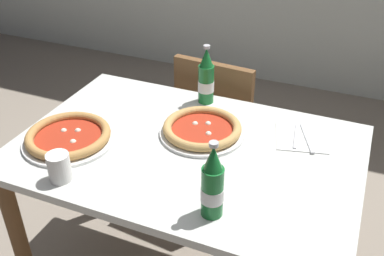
# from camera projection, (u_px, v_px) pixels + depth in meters

# --- Properties ---
(dining_table_main) EXTENTS (1.20, 0.80, 0.75)m
(dining_table_main) POSITION_uv_depth(u_px,v_px,m) (187.00, 173.00, 1.63)
(dining_table_main) COLOR silver
(dining_table_main) RESTS_ON ground_plane
(chair_behind_table) EXTENTS (0.43, 0.43, 0.85)m
(chair_behind_table) POSITION_uv_depth(u_px,v_px,m) (221.00, 123.00, 2.21)
(chair_behind_table) COLOR brown
(chair_behind_table) RESTS_ON ground_plane
(pizza_margherita_near) EXTENTS (0.31, 0.31, 0.04)m
(pizza_margherita_near) POSITION_uv_depth(u_px,v_px,m) (202.00, 129.00, 1.62)
(pizza_margherita_near) COLOR white
(pizza_margherita_near) RESTS_ON dining_table_main
(pizza_marinara_far) EXTENTS (0.33, 0.33, 0.04)m
(pizza_marinara_far) POSITION_uv_depth(u_px,v_px,m) (69.00, 137.00, 1.58)
(pizza_marinara_far) COLOR white
(pizza_marinara_far) RESTS_ON dining_table_main
(beer_bottle_left) EXTENTS (0.07, 0.07, 0.25)m
(beer_bottle_left) POSITION_uv_depth(u_px,v_px,m) (212.00, 185.00, 1.23)
(beer_bottle_left) COLOR #196B2D
(beer_bottle_left) RESTS_ON dining_table_main
(beer_bottle_center) EXTENTS (0.07, 0.07, 0.25)m
(beer_bottle_center) POSITION_uv_depth(u_px,v_px,m) (206.00, 79.00, 1.79)
(beer_bottle_center) COLOR #196B2D
(beer_bottle_center) RESTS_ON dining_table_main
(napkin_with_cutlery) EXTENTS (0.22, 0.22, 0.01)m
(napkin_with_cutlery) POSITION_uv_depth(u_px,v_px,m) (301.00, 138.00, 1.61)
(napkin_with_cutlery) COLOR white
(napkin_with_cutlery) RESTS_ON dining_table_main
(paper_cup) EXTENTS (0.07, 0.07, 0.09)m
(paper_cup) POSITION_uv_depth(u_px,v_px,m) (59.00, 167.00, 1.39)
(paper_cup) COLOR white
(paper_cup) RESTS_ON dining_table_main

